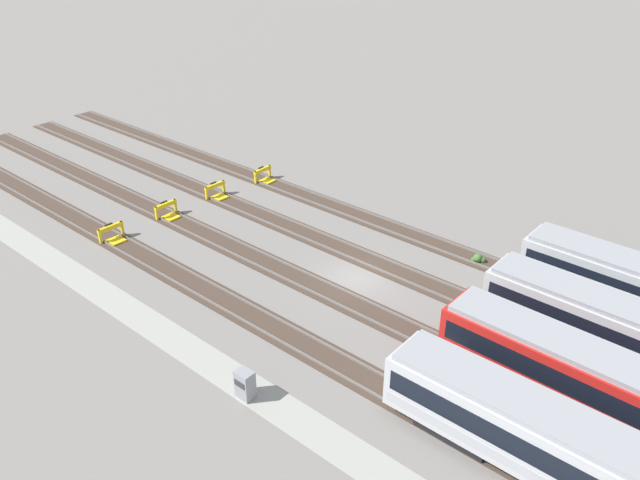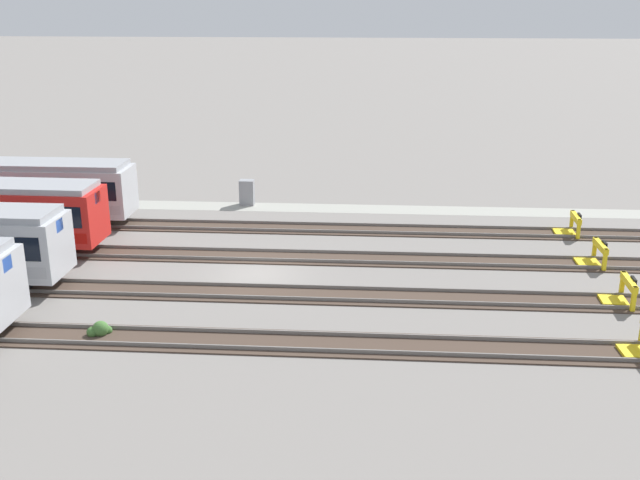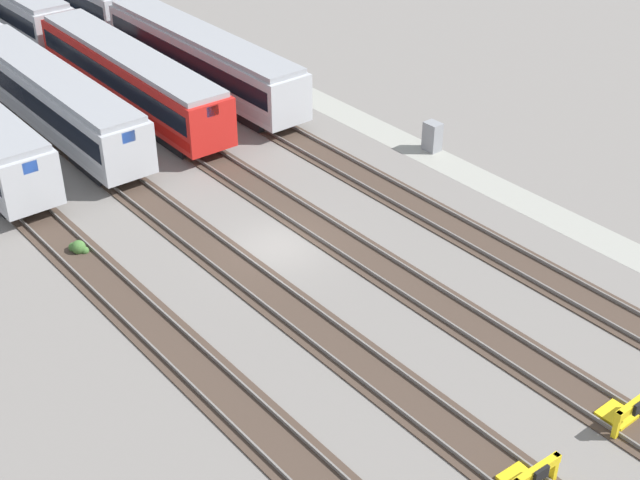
{
  "view_description": "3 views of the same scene",
  "coord_description": "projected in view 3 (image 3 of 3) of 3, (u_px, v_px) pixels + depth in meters",
  "views": [
    {
      "loc": [
        20.63,
        -27.84,
        22.34
      ],
      "look_at": [
        -3.04,
        -0.0,
        1.8
      ],
      "focal_mm": 35.0,
      "sensor_mm": 36.0,
      "label": 1
    },
    {
      "loc": [
        -5.38,
        33.31,
        12.86
      ],
      "look_at": [
        -3.04,
        -0.0,
        1.8
      ],
      "focal_mm": 42.0,
      "sensor_mm": 36.0,
      "label": 2
    },
    {
      "loc": [
        -27.36,
        19.82,
        21.51
      ],
      "look_at": [
        -3.04,
        -0.0,
        1.8
      ],
      "focal_mm": 50.0,
      "sensor_mm": 36.0,
      "label": 3
    }
  ],
  "objects": [
    {
      "name": "rail_track_near_inner",
      "position": [
        320.0,
        227.0,
        41.29
      ],
      "size": [
        90.0,
        2.24,
        0.21
      ],
      "color": "#47382D",
      "rests_on": "ground"
    },
    {
      "name": "subway_car_front_row_right_inner",
      "position": [
        52.0,
        98.0,
        49.04
      ],
      "size": [
        18.03,
        3.03,
        3.7
      ],
      "color": "#B7BABF",
      "rests_on": "ground"
    },
    {
      "name": "subway_car_front_row_leftmost",
      "position": [
        2.0,
        1.0,
        63.98
      ],
      "size": [
        18.03,
        3.03,
        3.7
      ],
      "color": "#B7BABF",
      "rests_on": "ground"
    },
    {
      "name": "rail_track_middle",
      "position": [
        232.0,
        264.0,
        38.67
      ],
      "size": [
        90.0,
        2.24,
        0.21
      ],
      "color": "#47382D",
      "rests_on": "ground"
    },
    {
      "name": "subway_car_front_row_left_inner",
      "position": [
        131.0,
        77.0,
        51.64
      ],
      "size": [
        18.05,
        3.14,
        3.7
      ],
      "color": "red",
      "rests_on": "ground"
    },
    {
      "name": "service_walkway",
      "position": [
        458.0,
        169.0,
        46.3
      ],
      "size": [
        54.0,
        2.0,
        0.01
      ],
      "primitive_type": "cube",
      "color": "#9E9E93",
      "rests_on": "ground"
    },
    {
      "name": "ground_plane",
      "position": [
        277.0,
        246.0,
        40.0
      ],
      "size": [
        400.0,
        400.0,
        0.0
      ],
      "primitive_type": "plane",
      "color": "gray"
    },
    {
      "name": "rail_track_nearest",
      "position": [
        397.0,
        195.0,
        43.91
      ],
      "size": [
        90.0,
        2.23,
        0.21
      ],
      "color": "#47382D",
      "rests_on": "ground"
    },
    {
      "name": "rail_track_far_inner",
      "position": [
        132.0,
        307.0,
        36.04
      ],
      "size": [
        90.0,
        2.23,
        0.21
      ],
      "color": "#47382D",
      "rests_on": "ground"
    },
    {
      "name": "electrical_cabinet",
      "position": [
        432.0,
        136.0,
        47.79
      ],
      "size": [
        0.9,
        0.73,
        1.6
      ],
      "color": "gray",
      "rests_on": "ground"
    },
    {
      "name": "subway_car_front_row_centre",
      "position": [
        202.0,
        58.0,
        54.27
      ],
      "size": [
        18.01,
        2.9,
        3.7
      ],
      "color": "#B7BABF",
      "rests_on": "ground"
    },
    {
      "name": "bumper_stop_middle_track",
      "position": [
        529.0,
        477.0,
        27.7
      ],
      "size": [
        1.38,
        2.01,
        1.22
      ],
      "color": "yellow",
      "rests_on": "ground"
    },
    {
      "name": "weed_clump",
      "position": [
        78.0,
        248.0,
        39.44
      ],
      "size": [
        0.92,
        0.7,
        0.64
      ],
      "color": "#427033",
      "rests_on": "ground"
    },
    {
      "name": "bumper_stop_near_inner_track",
      "position": [
        626.0,
        411.0,
        30.21
      ],
      "size": [
        1.34,
        2.0,
        1.22
      ],
      "color": "yellow",
      "rests_on": "ground"
    }
  ]
}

